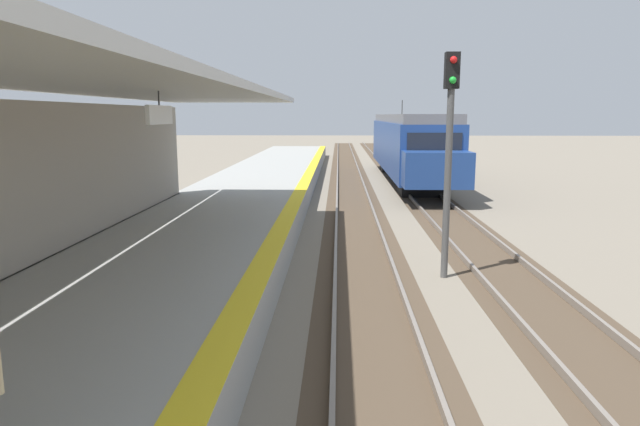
{
  "coord_description": "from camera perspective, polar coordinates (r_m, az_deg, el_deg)",
  "views": [
    {
      "loc": [
        1.24,
        2.65,
        3.82
      ],
      "look_at": [
        0.92,
        12.41,
        2.1
      ],
      "focal_mm": 31.34,
      "sensor_mm": 36.0,
      "label": 1
    }
  ],
  "objects": [
    {
      "name": "track_pair_nearest_platform",
      "position": [
        17.76,
        3.98,
        -2.3
      ],
      "size": [
        2.34,
        120.0,
        0.16
      ],
      "color": "#4C3D2D",
      "rests_on": "ground"
    },
    {
      "name": "rail_signal_post",
      "position": [
        13.2,
        13.05,
        7.01
      ],
      "size": [
        0.32,
        0.34,
        5.2
      ],
      "color": "#4C4C4C",
      "rests_on": "ground"
    },
    {
      "name": "track_pair_middle",
      "position": [
        18.21,
        14.74,
        -2.31
      ],
      "size": [
        2.34,
        120.0,
        0.16
      ],
      "color": "#4C3D2D",
      "rests_on": "ground"
    },
    {
      "name": "approaching_train",
      "position": [
        32.86,
        9.07,
        6.98
      ],
      "size": [
        2.93,
        19.6,
        4.76
      ],
      "color": "navy",
      "rests_on": "ground"
    },
    {
      "name": "station_platform",
      "position": [
        14.26,
        -13.39,
        -3.96
      ],
      "size": [
        5.0,
        80.0,
        0.91
      ],
      "color": "#999993",
      "rests_on": "ground"
    }
  ]
}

